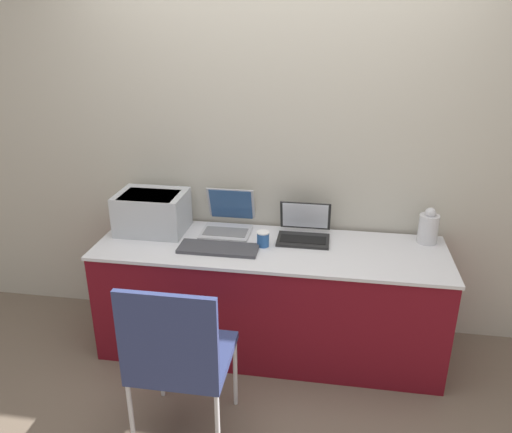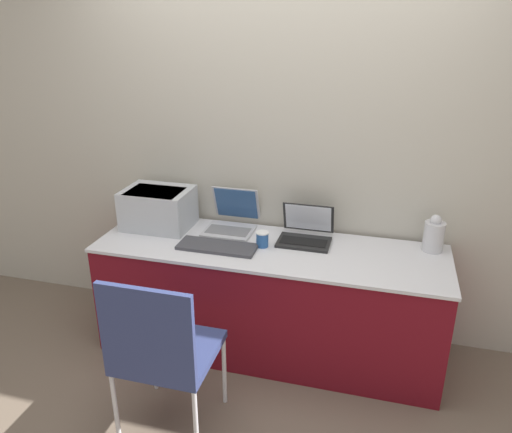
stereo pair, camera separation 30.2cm
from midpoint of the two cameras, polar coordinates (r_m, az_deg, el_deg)
The scene contains 10 objects.
ground_plane at distance 3.18m, azimuth -2.16°, elevation -17.95°, with size 14.00×14.00×0.00m, color #6B5B4C.
wall_back at distance 3.20m, azimuth -0.09°, elevation 8.63°, with size 8.00×0.05×2.60m.
table at distance 3.22m, azimuth -1.17°, elevation -9.39°, with size 2.14×0.65×0.73m.
printer at distance 3.32m, azimuth -14.36°, elevation 0.60°, with size 0.43×0.33×0.26m.
laptop_left at distance 3.27m, azimuth -5.88°, elevation -0.68°, with size 0.31×0.35×0.26m.
laptop_right at distance 3.14m, azimuth 2.77°, elevation -1.73°, with size 0.32×0.29×0.22m.
external_keyboard at distance 3.02m, azimuth -7.20°, elevation -3.71°, with size 0.48×0.18×0.02m.
coffee_cup at distance 3.03m, azimuth -2.04°, elevation -2.63°, with size 0.08×0.08×0.10m.
metal_pitcher at distance 3.19m, azimuth 16.59°, elevation -1.25°, with size 0.12×0.12×0.23m.
chair at distance 2.52m, azimuth -12.45°, elevation -15.13°, with size 0.46×0.46×0.94m.
Camera 1 is at (0.35, -2.42, 2.04)m, focal length 35.00 mm.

